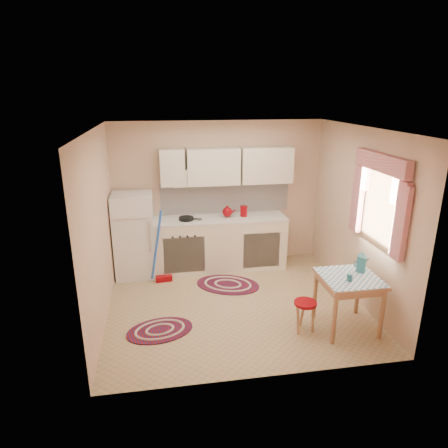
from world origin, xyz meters
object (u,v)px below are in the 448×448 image
at_px(table, 347,303).
at_px(stool, 304,316).
at_px(fridge, 134,235).
at_px(base_cabinets, 219,244).

height_order(table, stool, table).
relative_size(fridge, table, 1.94).
bearing_deg(base_cabinets, stool, -69.99).
distance_m(fridge, stool, 3.06).
bearing_deg(stool, table, -0.41).
relative_size(table, stool, 1.71).
height_order(fridge, stool, fridge).
distance_m(base_cabinets, stool, 2.27).
xyz_separation_m(fridge, stool, (2.20, -2.08, -0.49)).
xyz_separation_m(fridge, table, (2.76, -2.08, -0.34)).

